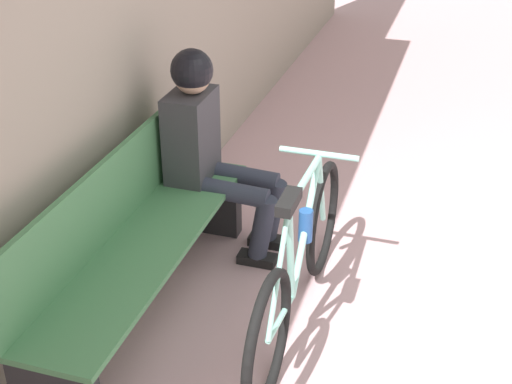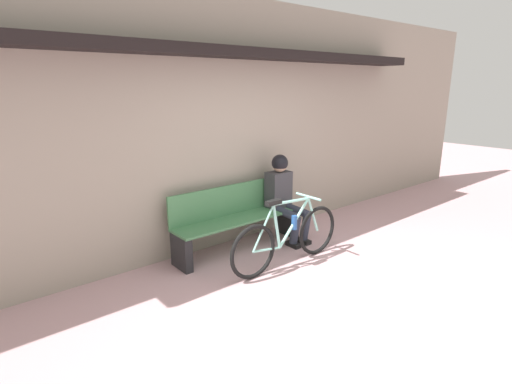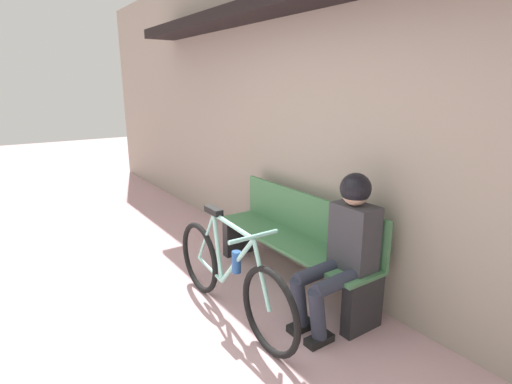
{
  "view_description": "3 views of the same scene",
  "coord_description": "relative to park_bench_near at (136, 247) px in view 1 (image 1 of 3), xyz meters",
  "views": [
    {
      "loc": [
        -2.77,
        0.5,
        2.33
      ],
      "look_at": [
        0.16,
        1.42,
        0.64
      ],
      "focal_mm": 50.0,
      "sensor_mm": 36.0,
      "label": 1
    },
    {
      "loc": [
        -3.13,
        -2.03,
        2.13
      ],
      "look_at": [
        -0.29,
        1.37,
        0.93
      ],
      "focal_mm": 28.0,
      "sensor_mm": 36.0,
      "label": 2
    },
    {
      "loc": [
        2.49,
        -0.29,
        1.82
      ],
      "look_at": [
        -0.25,
        1.58,
        0.92
      ],
      "focal_mm": 28.0,
      "sensor_mm": 36.0,
      "label": 3
    }
  ],
  "objects": [
    {
      "name": "park_bench_near",
      "position": [
        0.0,
        0.0,
        0.0
      ],
      "size": [
        1.85,
        0.42,
        0.85
      ],
      "color": "#477F51",
      "rests_on": "ground_plane"
    },
    {
      "name": "bicycle",
      "position": [
        0.16,
        -0.79,
        -0.06
      ],
      "size": [
        1.7,
        0.4,
        0.86
      ],
      "color": "black",
      "rests_on": "ground_plane"
    },
    {
      "name": "person_seated",
      "position": [
        0.72,
        -0.12,
        0.28
      ],
      "size": [
        0.34,
        0.64,
        1.2
      ],
      "color": "#2D3342",
      "rests_on": "ground_plane"
    }
  ]
}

